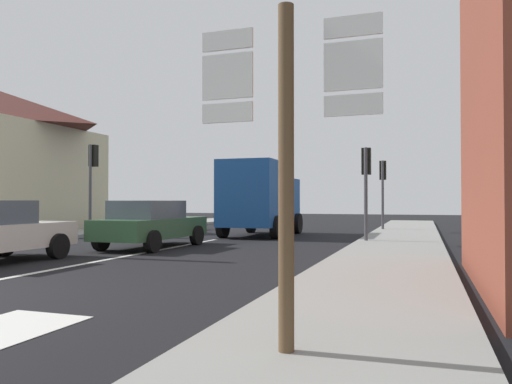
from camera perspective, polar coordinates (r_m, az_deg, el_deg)
ground_plane at (r=16.92m, az=-7.42°, el=-5.97°), size 80.00×80.00×0.00m
sidewalk_right at (r=13.23m, az=15.37°, el=-7.03°), size 2.71×44.00×0.14m
lane_centre_stripe at (r=13.46m, az=-15.01°, el=-7.19°), size 0.16×12.00×0.01m
sedan_far at (r=15.78m, az=-12.02°, el=-3.55°), size 2.06×4.25×1.47m
delivery_truck at (r=20.66m, az=0.55°, el=-0.51°), size 2.50×5.01×3.05m
route_sign_post at (r=4.40m, az=3.54°, el=4.86°), size 1.66×0.14×3.20m
traffic_light_far_right at (r=24.26m, az=14.39°, el=1.44°), size 0.30×0.49×3.37m
traffic_light_near_left at (r=21.65m, az=-18.31°, el=2.58°), size 0.30×0.49×3.79m
traffic_light_near_right at (r=17.13m, az=12.57°, el=2.16°), size 0.30×0.49×3.25m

